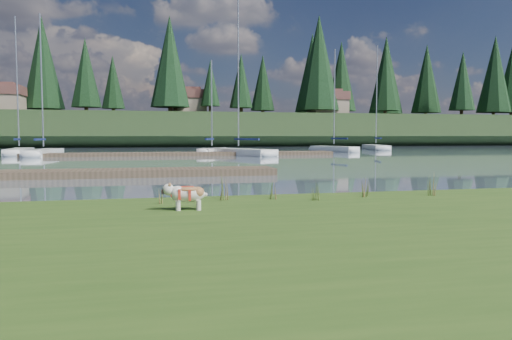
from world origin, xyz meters
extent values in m
plane|color=gray|center=(0.00, 30.00, 0.00)|extent=(200.00, 200.00, 0.00)
cube|color=#335119|center=(0.00, -6.00, 0.17)|extent=(60.00, 9.00, 0.35)
cube|color=#1D2F17|center=(0.00, 73.00, 2.50)|extent=(200.00, 20.00, 5.00)
cylinder|color=silver|center=(-1.11, -3.54, 0.44)|extent=(0.09, 0.09, 0.19)
cylinder|color=silver|center=(-1.09, -3.35, 0.44)|extent=(0.09, 0.09, 0.19)
cylinder|color=silver|center=(-0.74, -3.57, 0.44)|extent=(0.09, 0.09, 0.19)
cylinder|color=silver|center=(-0.72, -3.39, 0.44)|extent=(0.09, 0.09, 0.19)
ellipsoid|color=silver|center=(-0.90, -3.46, 0.64)|extent=(0.64, 0.36, 0.29)
ellipsoid|color=#9A653A|center=(-0.90, -3.46, 0.73)|extent=(0.45, 0.33, 0.10)
ellipsoid|color=silver|center=(-1.27, -3.43, 0.73)|extent=(0.23, 0.24, 0.21)
cube|color=black|center=(-1.37, -3.42, 0.69)|extent=(0.07, 0.11, 0.08)
cube|color=#4C3D2C|center=(-4.00, 9.00, 0.15)|extent=(16.00, 2.00, 0.30)
cube|color=#4C3D2C|center=(2.00, 30.00, 0.15)|extent=(26.00, 2.20, 0.30)
cube|color=white|center=(-12.13, 34.99, 0.22)|extent=(2.31, 7.55, 0.70)
ellipsoid|color=white|center=(-12.45, 38.69, 0.22)|extent=(1.79, 2.16, 0.70)
cylinder|color=silver|center=(-12.13, 34.99, 6.43)|extent=(0.12, 0.12, 11.26)
cube|color=#131E4F|center=(-12.05, 33.98, 1.40)|extent=(0.45, 2.96, 0.20)
cube|color=white|center=(-9.63, 32.20, 0.22)|extent=(2.28, 7.16, 0.70)
ellipsoid|color=white|center=(-9.29, 35.70, 0.22)|extent=(1.71, 2.06, 0.70)
cylinder|color=silver|center=(-9.63, 32.20, 6.30)|extent=(0.12, 0.12, 10.99)
cube|color=#131E4F|center=(-9.73, 31.25, 1.40)|extent=(0.47, 2.80, 0.20)
cube|color=white|center=(4.69, 32.73, 0.22)|extent=(3.26, 4.89, 0.70)
ellipsoid|color=white|center=(5.82, 34.92, 0.22)|extent=(1.57, 1.69, 0.70)
cylinder|color=silver|center=(4.69, 32.73, 4.67)|extent=(0.12, 0.12, 7.75)
cube|color=#131E4F|center=(4.38, 32.14, 1.40)|extent=(1.08, 1.83, 0.20)
cube|color=white|center=(6.66, 30.13, 0.22)|extent=(5.37, 8.35, 0.70)
ellipsoid|color=white|center=(4.83, 33.89, 0.22)|extent=(2.64, 2.85, 0.70)
cylinder|color=silver|center=(6.66, 30.13, 7.23)|extent=(0.12, 0.12, 12.85)
cube|color=#131E4F|center=(7.16, 29.11, 1.40)|extent=(1.63, 3.08, 0.20)
cube|color=white|center=(18.53, 37.48, 0.22)|extent=(3.34, 6.66, 0.70)
ellipsoid|color=white|center=(17.57, 40.59, 0.22)|extent=(1.88, 2.12, 0.70)
cylinder|color=silver|center=(18.53, 37.48, 5.82)|extent=(0.12, 0.12, 10.04)
cube|color=#131E4F|center=(18.79, 36.63, 1.40)|extent=(0.96, 2.53, 0.20)
cube|color=white|center=(26.14, 42.89, 0.22)|extent=(3.62, 8.05, 0.70)
ellipsoid|color=white|center=(27.09, 46.70, 0.22)|extent=(2.18, 2.49, 0.70)
cylinder|color=silver|center=(26.14, 42.89, 6.66)|extent=(0.12, 0.12, 11.71)
cube|color=#131E4F|center=(25.88, 41.85, 1.40)|extent=(0.95, 3.08, 0.20)
cone|color=#475B23|center=(-0.11, -2.17, 0.60)|extent=(0.03, 0.03, 0.51)
cone|color=brown|center=(0.00, -2.24, 0.55)|extent=(0.03, 0.03, 0.40)
cone|color=#475B23|center=(-0.05, -2.14, 0.63)|extent=(0.03, 0.03, 0.56)
cone|color=brown|center=(0.03, -2.20, 0.53)|extent=(0.03, 0.03, 0.35)
cone|color=#475B23|center=(-0.09, -2.25, 0.58)|extent=(0.03, 0.03, 0.46)
cone|color=#475B23|center=(1.01, -2.32, 0.54)|extent=(0.03, 0.03, 0.38)
cone|color=brown|center=(1.12, -2.39, 0.50)|extent=(0.03, 0.03, 0.31)
cone|color=#475B23|center=(1.07, -2.29, 0.56)|extent=(0.03, 0.03, 0.42)
cone|color=brown|center=(1.15, -2.35, 0.48)|extent=(0.03, 0.03, 0.27)
cone|color=#475B23|center=(1.03, -2.40, 0.52)|extent=(0.03, 0.03, 0.35)
cone|color=#475B23|center=(3.09, -2.42, 0.61)|extent=(0.03, 0.03, 0.51)
cone|color=brown|center=(3.20, -2.49, 0.55)|extent=(0.03, 0.03, 0.41)
cone|color=#475B23|center=(3.15, -2.39, 0.63)|extent=(0.03, 0.03, 0.56)
cone|color=brown|center=(3.23, -2.45, 0.53)|extent=(0.03, 0.03, 0.36)
cone|color=#475B23|center=(3.11, -2.50, 0.58)|extent=(0.03, 0.03, 0.46)
cone|color=#475B23|center=(-1.49, -2.47, 0.56)|extent=(0.03, 0.03, 0.42)
cone|color=brown|center=(-1.38, -2.54, 0.52)|extent=(0.03, 0.03, 0.34)
cone|color=#475B23|center=(-1.43, -2.44, 0.58)|extent=(0.03, 0.03, 0.46)
cone|color=brown|center=(-1.35, -2.50, 0.50)|extent=(0.03, 0.03, 0.29)
cone|color=#475B23|center=(-1.47, -2.55, 0.54)|extent=(0.03, 0.03, 0.38)
cone|color=#475B23|center=(1.78, -2.70, 0.55)|extent=(0.03, 0.03, 0.39)
cone|color=brown|center=(1.89, -2.77, 0.51)|extent=(0.03, 0.03, 0.32)
cone|color=#475B23|center=(1.84, -2.67, 0.57)|extent=(0.03, 0.03, 0.43)
cone|color=brown|center=(1.92, -2.73, 0.49)|extent=(0.03, 0.03, 0.28)
cone|color=#475B23|center=(1.80, -2.78, 0.53)|extent=(0.03, 0.03, 0.36)
cone|color=#475B23|center=(4.64, -2.50, 0.59)|extent=(0.03, 0.03, 0.49)
cone|color=brown|center=(4.75, -2.57, 0.54)|extent=(0.03, 0.03, 0.39)
cone|color=#475B23|center=(4.70, -2.47, 0.62)|extent=(0.03, 0.03, 0.54)
cone|color=brown|center=(4.78, -2.53, 0.52)|extent=(0.03, 0.03, 0.34)
cone|color=#475B23|center=(4.66, -2.58, 0.57)|extent=(0.03, 0.03, 0.44)
cube|color=#33281C|center=(0.00, -1.60, 0.07)|extent=(60.00, 0.50, 0.14)
cylinder|color=#382619|center=(-10.00, 72.00, 5.90)|extent=(0.60, 0.60, 1.80)
cone|color=black|center=(-10.00, 72.00, 11.75)|extent=(4.84, 4.84, 11.00)
cylinder|color=#382619|center=(3.00, 66.00, 5.90)|extent=(0.60, 0.60, 1.80)
cone|color=black|center=(3.00, 66.00, 13.10)|extent=(6.16, 6.16, 14.00)
cylinder|color=#382619|center=(15.00, 70.00, 5.90)|extent=(0.60, 0.60, 1.80)
cone|color=black|center=(15.00, 70.00, 10.85)|extent=(3.96, 3.96, 9.00)
cylinder|color=#382619|center=(28.00, 68.00, 5.90)|extent=(0.60, 0.60, 1.80)
cone|color=black|center=(28.00, 68.00, 14.00)|extent=(7.04, 7.04, 16.00)
cylinder|color=#382619|center=(42.00, 71.00, 5.90)|extent=(0.60, 0.60, 1.80)
cone|color=black|center=(42.00, 71.00, 12.20)|extent=(5.28, 5.28, 12.00)
cylinder|color=#382619|center=(55.00, 67.00, 5.90)|extent=(0.60, 0.60, 1.80)
cone|color=black|center=(55.00, 67.00, 11.52)|extent=(4.62, 4.62, 10.50)
cylinder|color=#382619|center=(68.00, 70.00, 5.90)|extent=(0.60, 0.60, 1.80)
cone|color=black|center=(68.00, 70.00, 12.88)|extent=(5.94, 5.94, 13.50)
cube|color=gray|center=(-22.00, 70.00, 6.40)|extent=(6.00, 5.00, 2.80)
cube|color=brown|center=(-22.00, 70.00, 8.50)|extent=(6.30, 5.30, 1.40)
cube|color=brown|center=(-22.00, 70.00, 9.30)|extent=(4.20, 3.60, 0.70)
cube|color=gray|center=(6.00, 71.00, 6.40)|extent=(6.00, 5.00, 2.80)
cube|color=brown|center=(6.00, 71.00, 8.50)|extent=(6.30, 5.30, 1.40)
cube|color=brown|center=(6.00, 71.00, 9.30)|extent=(4.20, 3.60, 0.70)
cube|color=gray|center=(30.00, 69.00, 6.40)|extent=(6.00, 5.00, 2.80)
cube|color=brown|center=(30.00, 69.00, 8.50)|extent=(6.30, 5.30, 1.40)
cube|color=brown|center=(30.00, 69.00, 9.30)|extent=(4.20, 3.60, 0.70)
camera|label=1|loc=(-1.78, -12.66, 1.73)|focal=35.00mm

